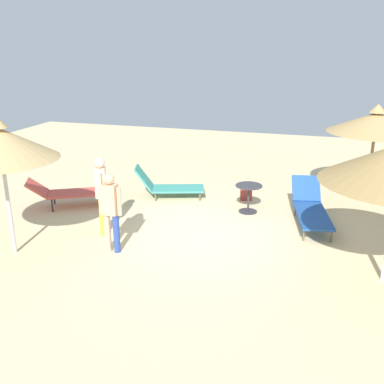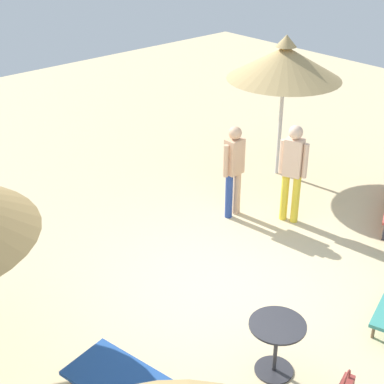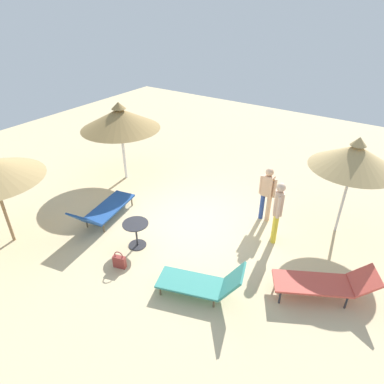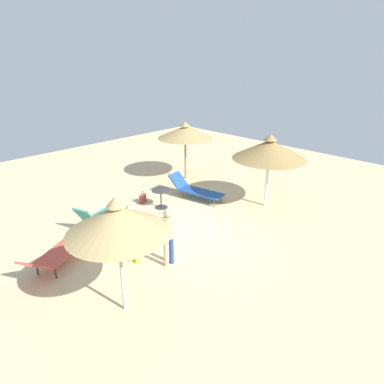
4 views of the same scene
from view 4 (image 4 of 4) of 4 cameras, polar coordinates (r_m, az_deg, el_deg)
ground at (r=11.51m, az=-2.12°, el=-6.21°), size 24.00×24.00×0.10m
parasol_umbrella_near_right at (r=7.18m, az=-12.27°, el=-4.51°), size 2.16×2.16×2.78m
parasol_umbrella_far_right at (r=12.70m, az=12.66°, el=6.88°), size 2.64×2.64×2.74m
parasol_umbrella_back at (r=15.37m, az=-1.13°, el=9.86°), size 2.43×2.43×2.60m
lounge_chair_front at (r=10.02m, az=-21.64°, el=-9.59°), size 2.17×1.57×0.77m
lounge_chair_near_left at (r=13.61m, az=0.47°, el=0.48°), size 1.10×2.33×0.87m
lounge_chair_far_left at (r=11.98m, az=-15.03°, el=-3.64°), size 1.98×1.20×0.89m
person_standing_center at (r=9.22m, az=-3.94°, el=-6.86°), size 0.49×0.22×1.66m
person_standing_edge at (r=9.40m, az=-9.87°, el=-6.12°), size 0.31×0.46×1.75m
handbag at (r=13.42m, az=-8.10°, el=-1.04°), size 0.33×0.21×0.48m
side_table_round at (r=12.80m, az=-5.15°, el=-0.58°), size 0.67×0.67×0.71m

